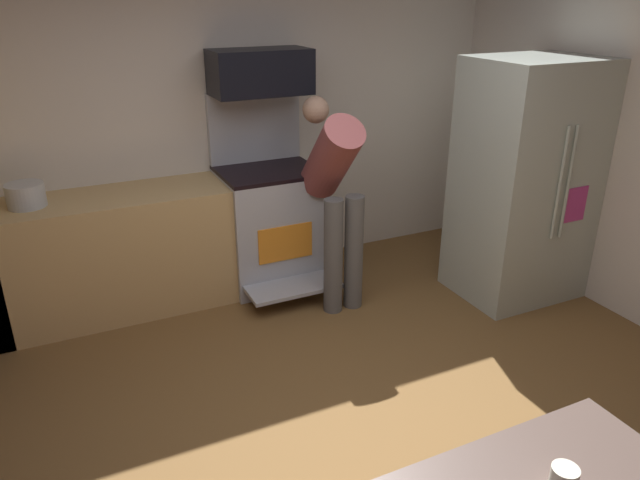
{
  "coord_description": "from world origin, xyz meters",
  "views": [
    {
      "loc": [
        -1.2,
        -2.25,
        2.25
      ],
      "look_at": [
        0.01,
        0.3,
        1.05
      ],
      "focal_mm": 33.25,
      "sensor_mm": 36.0,
      "label": 1
    }
  ],
  "objects_px": {
    "microwave": "(260,72)",
    "stock_pot": "(26,195)",
    "oven_range": "(270,222)",
    "refrigerator": "(524,182)",
    "person_cook": "(334,188)"
  },
  "relations": [
    {
      "from": "refrigerator",
      "to": "stock_pot",
      "type": "xyz_separation_m",
      "value": [
        -3.4,
        1.02,
        0.07
      ]
    },
    {
      "from": "person_cook",
      "to": "refrigerator",
      "type": "bearing_deg",
      "value": -18.82
    },
    {
      "from": "microwave",
      "to": "stock_pot",
      "type": "bearing_deg",
      "value": -177.33
    },
    {
      "from": "stock_pot",
      "to": "refrigerator",
      "type": "bearing_deg",
      "value": -16.64
    },
    {
      "from": "oven_range",
      "to": "person_cook",
      "type": "relative_size",
      "value": 0.99
    },
    {
      "from": "oven_range",
      "to": "stock_pot",
      "type": "height_order",
      "value": "oven_range"
    },
    {
      "from": "microwave",
      "to": "person_cook",
      "type": "bearing_deg",
      "value": -63.63
    },
    {
      "from": "oven_range",
      "to": "refrigerator",
      "type": "relative_size",
      "value": 0.83
    },
    {
      "from": "oven_range",
      "to": "refrigerator",
      "type": "height_order",
      "value": "refrigerator"
    },
    {
      "from": "microwave",
      "to": "stock_pot",
      "type": "distance_m",
      "value": 1.86
    },
    {
      "from": "person_cook",
      "to": "stock_pot",
      "type": "height_order",
      "value": "person_cook"
    },
    {
      "from": "microwave",
      "to": "person_cook",
      "type": "relative_size",
      "value": 0.49
    },
    {
      "from": "oven_range",
      "to": "microwave",
      "type": "xyz_separation_m",
      "value": [
        0.0,
        0.09,
        1.17
      ]
    },
    {
      "from": "oven_range",
      "to": "person_cook",
      "type": "xyz_separation_m",
      "value": [
        0.31,
        -0.54,
        0.4
      ]
    },
    {
      "from": "microwave",
      "to": "refrigerator",
      "type": "xyz_separation_m",
      "value": [
        1.68,
        -1.1,
        -0.77
      ]
    }
  ]
}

